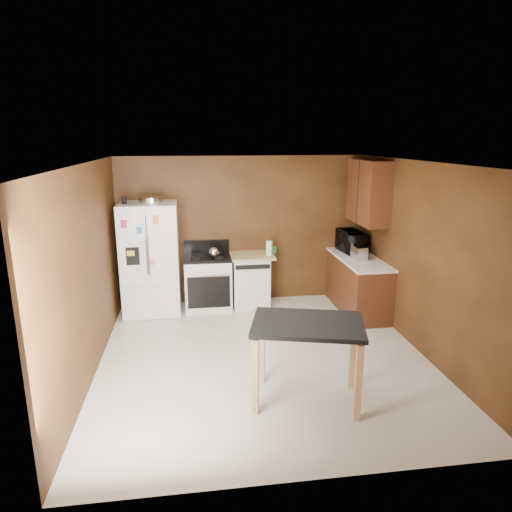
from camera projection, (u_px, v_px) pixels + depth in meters
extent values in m
plane|color=beige|center=(264.00, 357.00, 5.98)|extent=(4.50, 4.50, 0.00)
plane|color=white|center=(264.00, 163.00, 5.35)|extent=(4.50, 4.50, 0.00)
plane|color=#583517|center=(243.00, 230.00, 7.82)|extent=(4.20, 0.00, 4.20)
plane|color=#583517|center=(310.00, 344.00, 3.51)|extent=(4.20, 0.00, 4.20)
plane|color=#583517|center=(88.00, 272.00, 5.38)|extent=(0.00, 4.50, 4.50)
plane|color=#583517|center=(423.00, 259.00, 5.95)|extent=(0.00, 4.50, 4.50)
cylinder|color=silver|center=(151.00, 200.00, 7.11)|extent=(0.38, 0.38, 0.09)
cylinder|color=black|center=(124.00, 200.00, 6.98)|extent=(0.07, 0.07, 0.11)
sphere|color=silver|center=(214.00, 252.00, 7.37)|extent=(0.18, 0.18, 0.18)
cylinder|color=white|center=(269.00, 248.00, 7.55)|extent=(0.13, 0.13, 0.24)
cylinder|color=green|center=(273.00, 250.00, 7.72)|extent=(0.12, 0.12, 0.11)
cube|color=silver|center=(359.00, 253.00, 7.28)|extent=(0.19, 0.30, 0.21)
imported|color=black|center=(351.00, 242.00, 7.76)|extent=(0.46, 0.63, 0.33)
cube|color=white|center=(151.00, 259.00, 7.34)|extent=(0.90, 0.75, 1.80)
cube|color=white|center=(132.00, 248.00, 6.87)|extent=(0.43, 0.02, 1.20)
cube|color=white|center=(163.00, 247.00, 6.93)|extent=(0.43, 0.02, 1.20)
cube|color=white|center=(151.00, 303.00, 7.12)|extent=(0.88, 0.02, 0.54)
cube|color=black|center=(133.00, 256.00, 6.89)|extent=(0.20, 0.01, 0.28)
cylinder|color=silver|center=(146.00, 246.00, 6.87)|extent=(0.02, 0.02, 0.90)
cylinder|color=silver|center=(148.00, 246.00, 6.87)|extent=(0.02, 0.02, 0.90)
cube|color=red|center=(124.00, 224.00, 6.74)|extent=(0.09, 0.00, 0.12)
cube|color=#2D7CC1|center=(139.00, 230.00, 6.79)|extent=(0.08, 0.00, 0.10)
cube|color=#FF9535|center=(156.00, 220.00, 6.79)|extent=(0.10, 0.00, 0.13)
cube|color=yellow|center=(131.00, 253.00, 6.86)|extent=(0.11, 0.00, 0.08)
cube|color=#FC8170|center=(152.00, 262.00, 6.94)|extent=(0.08, 0.00, 0.11)
cube|color=white|center=(169.00, 271.00, 7.01)|extent=(0.09, 0.00, 0.10)
cube|color=#A5C5F8|center=(144.00, 243.00, 6.85)|extent=(0.07, 0.00, 0.07)
cube|color=white|center=(208.00, 283.00, 7.63)|extent=(0.76, 0.65, 0.85)
cube|color=black|center=(207.00, 257.00, 7.52)|extent=(0.76, 0.65, 0.05)
cube|color=black|center=(206.00, 246.00, 7.76)|extent=(0.76, 0.06, 0.20)
cube|color=black|center=(209.00, 292.00, 7.32)|extent=(0.68, 0.02, 0.52)
cylinder|color=silver|center=(208.00, 275.00, 7.24)|extent=(0.62, 0.02, 0.02)
cylinder|color=black|center=(196.00, 254.00, 7.64)|extent=(0.17, 0.17, 0.02)
cylinder|color=black|center=(218.00, 253.00, 7.69)|extent=(0.17, 0.17, 0.02)
cylinder|color=black|center=(196.00, 258.00, 7.33)|extent=(0.17, 0.17, 0.02)
cylinder|color=black|center=(219.00, 258.00, 7.38)|extent=(0.17, 0.17, 0.02)
cube|color=white|center=(250.00, 281.00, 7.75)|extent=(0.60, 0.60, 0.85)
cube|color=black|center=(253.00, 267.00, 7.37)|extent=(0.56, 0.02, 0.07)
cube|color=tan|center=(250.00, 256.00, 7.64)|extent=(0.78, 0.62, 0.04)
cube|color=brown|center=(358.00, 285.00, 7.50)|extent=(0.60, 1.55, 0.86)
cube|color=white|center=(359.00, 259.00, 7.39)|extent=(0.63, 1.58, 0.04)
cube|color=brown|center=(368.00, 192.00, 7.23)|extent=(0.35, 1.05, 1.00)
cube|color=black|center=(358.00, 192.00, 7.21)|extent=(0.01, 0.01, 1.00)
cube|color=black|center=(308.00, 324.00, 4.80)|extent=(1.32, 1.04, 0.05)
cube|color=tan|center=(262.00, 349.00, 5.28)|extent=(0.08, 0.08, 0.83)
cube|color=tan|center=(353.00, 354.00, 5.17)|extent=(0.08, 0.08, 0.83)
cube|color=tan|center=(255.00, 377.00, 4.67)|extent=(0.08, 0.08, 0.83)
cube|color=tan|center=(359.00, 383.00, 4.55)|extent=(0.08, 0.08, 0.83)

